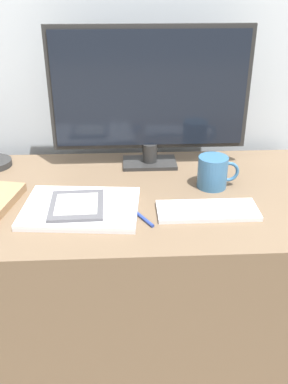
{
  "coord_description": "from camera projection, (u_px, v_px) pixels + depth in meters",
  "views": [
    {
      "loc": [
        -0.03,
        -0.93,
        1.3
      ],
      "look_at": [
        0.03,
        0.07,
        0.78
      ],
      "focal_mm": 40.0,
      "sensor_mm": 36.0,
      "label": 1
    }
  ],
  "objects": [
    {
      "name": "wall_back",
      "position": [
        128.0,
        5.0,
        1.38
      ],
      "size": [
        3.6,
        0.05,
        2.4
      ],
      "color": "#B2BCC6",
      "rests_on": "ground_plane"
    },
    {
      "name": "monitor",
      "position": [
        150.0,
        94.0,
        1.34
      ],
      "size": [
        0.63,
        0.11,
        0.45
      ],
      "color": "#262626",
      "rests_on": "desk"
    },
    {
      "name": "ereader",
      "position": [
        77.0,
        205.0,
        1.15
      ],
      "size": [
        0.15,
        0.17,
        0.01
      ],
      "color": "#4C4C51",
      "rests_on": "laptop"
    },
    {
      "name": "keyboard",
      "position": [
        207.0,
        210.0,
        1.16
      ],
      "size": [
        0.27,
        0.11,
        0.01
      ],
      "color": "silver",
      "rests_on": "desk"
    },
    {
      "name": "desk",
      "position": [
        135.0,
        288.0,
        1.43
      ],
      "size": [
        1.15,
        0.63,
        0.72
      ],
      "color": "brown",
      "rests_on": "ground_plane"
    },
    {
      "name": "laptop",
      "position": [
        81.0,
        208.0,
        1.17
      ],
      "size": [
        0.33,
        0.25,
        0.02
      ],
      "color": "silver",
      "rests_on": "desk"
    },
    {
      "name": "coffee_mug",
      "position": [
        213.0,
        172.0,
        1.28
      ],
      "size": [
        0.12,
        0.09,
        0.1
      ],
      "color": "#336089",
      "rests_on": "desk"
    },
    {
      "name": "pen",
      "position": [
        138.0,
        214.0,
        1.14
      ],
      "size": [
        0.08,
        0.13,
        0.01
      ],
      "color": "navy",
      "rests_on": "desk"
    }
  ]
}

